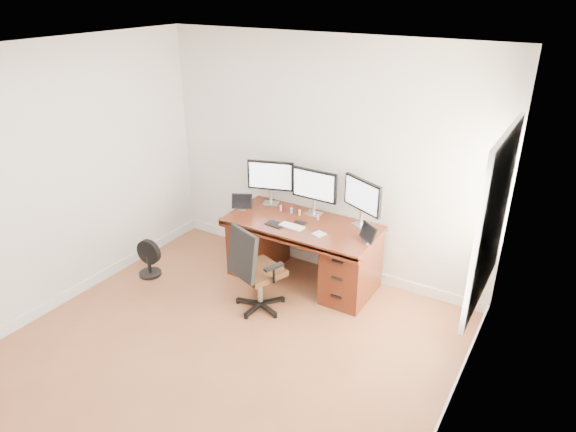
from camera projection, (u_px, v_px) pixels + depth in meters
The scene contains 19 objects.
ground at pixel (201, 374), 4.56m from camera, with size 4.50×4.50×0.00m, color #925838.
back_wall at pixel (322, 159), 5.74m from camera, with size 4.00×0.10×2.70m, color white.
right_wall at pixel (450, 309), 3.14m from camera, with size 0.10×4.50×2.70m.
desk at pixel (303, 249), 5.81m from camera, with size 1.70×0.80×0.75m.
office_chair at pixel (256, 283), 5.33m from camera, with size 0.66×0.66×0.96m.
floor_fan at pixel (148, 259), 5.99m from camera, with size 0.31×0.26×0.45m.
monitor_left at pixel (271, 177), 5.98m from camera, with size 0.53×0.20×0.53m.
monitor_center at pixel (314, 187), 5.71m from camera, with size 0.55×0.14×0.53m.
monitor_right at pixel (362, 197), 5.44m from camera, with size 0.51×0.27×0.53m.
tablet_left at pixel (242, 203), 5.93m from camera, with size 0.24×0.17×0.19m.
tablet_right at pixel (368, 234), 5.19m from camera, with size 0.23×0.19×0.19m.
keyboard at pixel (292, 226), 5.54m from camera, with size 0.27×0.12×0.01m, color white.
trackpad at pixel (319, 234), 5.38m from camera, with size 0.12×0.12×0.01m, color silver.
drawing_tablet at pixel (276, 224), 5.59m from camera, with size 0.21×0.14×0.01m, color black.
phone at pixel (301, 222), 5.64m from camera, with size 0.13×0.07×0.01m, color black.
figurine_purple at pixel (281, 208), 5.91m from camera, with size 0.03×0.03×0.07m.
figurine_blue at pixel (291, 210), 5.84m from camera, with size 0.03×0.03×0.07m.
figurine_yellow at pixel (300, 212), 5.79m from camera, with size 0.03×0.03×0.07m.
figurine_pink at pixel (318, 217), 5.69m from camera, with size 0.03×0.03×0.07m.
Camera 1 is at (2.49, -2.64, 3.19)m, focal length 32.00 mm.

